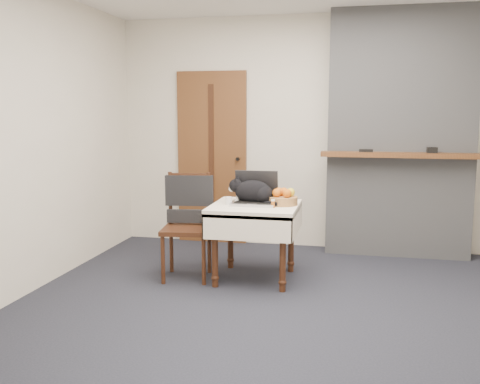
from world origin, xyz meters
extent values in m
plane|color=black|center=(0.00, 0.00, 0.00)|extent=(4.50, 4.50, 0.00)
cube|color=beige|center=(0.00, 2.00, 1.30)|extent=(4.50, 0.02, 2.60)
cube|color=beige|center=(-2.25, 0.00, 1.30)|extent=(0.02, 4.00, 2.60)
cube|color=brown|center=(-1.20, 1.98, 1.00)|extent=(0.82, 0.05, 2.00)
cube|color=#341B0E|center=(-1.20, 1.95, 1.00)|extent=(0.06, 0.01, 1.70)
cylinder|color=black|center=(-0.88, 1.93, 1.00)|extent=(0.04, 0.06, 0.04)
cube|color=gray|center=(0.90, 1.85, 1.30)|extent=(1.50, 0.30, 2.60)
cube|color=brown|center=(0.90, 1.61, 1.10)|extent=(1.62, 0.18, 0.05)
cube|color=black|center=(0.55, 1.61, 1.14)|extent=(0.14, 0.04, 0.03)
cube|color=black|center=(1.20, 1.61, 1.16)|extent=(0.10, 0.07, 0.06)
cylinder|color=#341B0E|center=(-0.74, 0.35, 0.32)|extent=(0.06, 0.06, 0.64)
sphere|color=#341B0E|center=(-0.74, 0.35, 0.08)|extent=(0.07, 0.07, 0.07)
cylinder|color=#341B0E|center=(-0.14, 0.35, 0.32)|extent=(0.06, 0.06, 0.64)
sphere|color=#341B0E|center=(-0.14, 0.35, 0.08)|extent=(0.07, 0.07, 0.07)
cylinder|color=#341B0E|center=(-0.74, 0.95, 0.32)|extent=(0.06, 0.06, 0.64)
sphere|color=#341B0E|center=(-0.74, 0.95, 0.08)|extent=(0.07, 0.07, 0.07)
cylinder|color=#341B0E|center=(-0.14, 0.95, 0.32)|extent=(0.06, 0.06, 0.64)
sphere|color=#341B0E|center=(-0.14, 0.95, 0.08)|extent=(0.07, 0.07, 0.07)
cube|color=white|center=(-0.44, 0.65, 0.67)|extent=(0.78, 0.78, 0.06)
cube|color=white|center=(-0.44, 0.26, 0.56)|extent=(0.78, 0.01, 0.22)
cube|color=white|center=(-0.44, 1.03, 0.56)|extent=(0.78, 0.01, 0.22)
cube|color=white|center=(-0.82, 0.65, 0.56)|extent=(0.01, 0.78, 0.22)
cube|color=white|center=(-0.05, 0.65, 0.56)|extent=(0.01, 0.78, 0.22)
cube|color=#B7B7BC|center=(-0.45, 0.64, 0.71)|extent=(0.40, 0.28, 0.02)
cube|color=black|center=(-0.45, 0.64, 0.73)|extent=(0.34, 0.19, 0.00)
cube|color=black|center=(-0.45, 0.81, 0.86)|extent=(0.40, 0.08, 0.27)
cube|color=#9AC5E2|center=(-0.45, 0.80, 0.86)|extent=(0.37, 0.06, 0.25)
ellipsoid|color=black|center=(-0.46, 0.70, 0.81)|extent=(0.36, 0.23, 0.22)
ellipsoid|color=black|center=(-0.36, 0.69, 0.79)|extent=(0.20, 0.21, 0.17)
sphere|color=black|center=(-0.63, 0.72, 0.86)|extent=(0.14, 0.14, 0.12)
ellipsoid|color=white|center=(-0.67, 0.73, 0.83)|extent=(0.06, 0.07, 0.06)
ellipsoid|color=white|center=(-0.60, 0.72, 0.77)|extent=(0.06, 0.08, 0.09)
cone|color=black|center=(-0.63, 0.69, 0.92)|extent=(0.05, 0.05, 0.05)
cone|color=black|center=(-0.62, 0.76, 0.92)|extent=(0.05, 0.05, 0.05)
cylinder|color=black|center=(-0.30, 0.61, 0.73)|extent=(0.18, 0.12, 0.04)
sphere|color=white|center=(-0.61, 0.68, 0.72)|extent=(0.04, 0.04, 0.04)
sphere|color=white|center=(-0.60, 0.76, 0.72)|extent=(0.04, 0.04, 0.04)
cylinder|color=white|center=(-0.67, 0.60, 0.73)|extent=(0.06, 0.06, 0.07)
cylinder|color=#A75114|center=(-0.25, 0.52, 0.73)|extent=(0.03, 0.03, 0.06)
cylinder|color=white|center=(-0.25, 0.52, 0.77)|extent=(0.04, 0.04, 0.01)
cylinder|color=#AD7F45|center=(-0.19, 0.69, 0.74)|extent=(0.27, 0.27, 0.07)
sphere|color=orange|center=(-0.24, 0.66, 0.81)|extent=(0.08, 0.08, 0.08)
sphere|color=orange|center=(-0.14, 0.65, 0.81)|extent=(0.08, 0.08, 0.08)
sphere|color=orange|center=(-0.19, 0.75, 0.81)|extent=(0.08, 0.08, 0.08)
sphere|color=yellow|center=(-0.12, 0.73, 0.81)|extent=(0.08, 0.08, 0.08)
sphere|color=orange|center=(-0.23, 0.74, 0.81)|extent=(0.08, 0.08, 0.08)
cube|color=black|center=(-0.27, 0.71, 0.70)|extent=(0.10, 0.10, 0.01)
cube|color=#341B0E|center=(-1.06, 0.53, 0.46)|extent=(0.48, 0.48, 0.04)
cylinder|color=#341B0E|center=(-1.21, 0.33, 0.23)|extent=(0.04, 0.04, 0.46)
cylinder|color=#341B0E|center=(-0.85, 0.38, 0.23)|extent=(0.04, 0.04, 0.46)
cylinder|color=#341B0E|center=(-1.26, 0.69, 0.23)|extent=(0.04, 0.04, 0.46)
cylinder|color=#341B0E|center=(-0.90, 0.74, 0.23)|extent=(0.04, 0.04, 0.46)
cylinder|color=#341B0E|center=(-1.26, 0.69, 0.72)|extent=(0.04, 0.04, 0.51)
cylinder|color=#341B0E|center=(-0.90, 0.74, 0.72)|extent=(0.04, 0.04, 0.51)
cube|color=#341B0E|center=(-1.08, 0.72, 0.82)|extent=(0.37, 0.08, 0.29)
cube|color=black|center=(-1.08, 0.71, 0.80)|extent=(0.46, 0.12, 0.29)
camera|label=1|loc=(0.45, -4.06, 1.54)|focal=40.00mm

